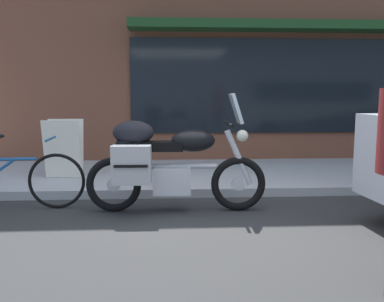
# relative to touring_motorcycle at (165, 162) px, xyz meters

# --- Properties ---
(ground_plane) EXTENTS (80.00, 80.00, 0.00)m
(ground_plane) POSITION_rel_touring_motorcycle_xyz_m (0.30, -0.44, -0.61)
(ground_plane) COLOR #2F2F2F
(touring_motorcycle) EXTENTS (2.15, 0.64, 1.41)m
(touring_motorcycle) POSITION_rel_touring_motorcycle_xyz_m (0.00, 0.00, 0.00)
(touring_motorcycle) COLOR black
(touring_motorcycle) RESTS_ON ground_plane
(parked_bicycle) EXTENTS (1.69, 0.48, 0.93)m
(parked_bicycle) POSITION_rel_touring_motorcycle_xyz_m (-1.84, 0.20, -0.23)
(parked_bicycle) COLOR black
(parked_bicycle) RESTS_ON ground_plane
(sandwich_board_sign) EXTENTS (0.55, 0.41, 0.89)m
(sandwich_board_sign) POSITION_rel_touring_motorcycle_xyz_m (-1.57, 1.61, -0.04)
(sandwich_board_sign) COLOR silver
(sandwich_board_sign) RESTS_ON sidewalk_curb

